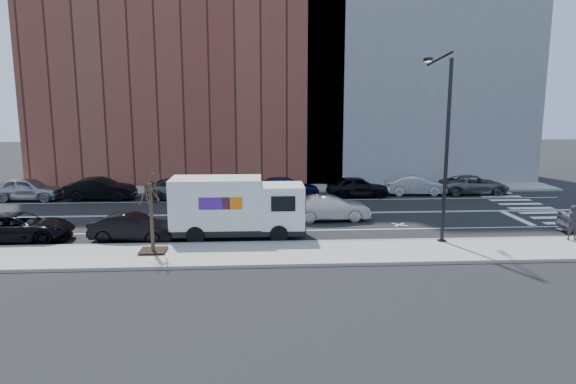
{
  "coord_description": "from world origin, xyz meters",
  "views": [
    {
      "loc": [
        -2.17,
        -31.59,
        7.05
      ],
      "look_at": [
        -0.23,
        -0.04,
        1.4
      ],
      "focal_mm": 32.0,
      "sensor_mm": 36.0,
      "label": 1
    }
  ],
  "objects": [
    {
      "name": "near_parked_rear_b",
      "position": [
        -14.22,
        -5.69,
        0.74
      ],
      "size": [
        5.48,
        2.83,
        1.48
      ],
      "primitive_type": "imported",
      "rotation": [
        0.0,
        0.0,
        1.64
      ],
      "color": "black",
      "rests_on": "ground"
    },
    {
      "name": "streetlight",
      "position": [
        7.0,
        -6.91,
        5.08
      ],
      "size": [
        0.44,
        4.02,
        9.34
      ],
      "color": "black",
      "rests_on": "ground"
    },
    {
      "name": "ground",
      "position": [
        0.0,
        0.0,
        0.0
      ],
      "size": [
        120.0,
        120.0,
        0.0
      ],
      "primitive_type": "plane",
      "color": "black",
      "rests_on": "ground"
    },
    {
      "name": "sidewalk_far",
      "position": [
        0.0,
        8.8,
        0.07
      ],
      "size": [
        44.0,
        3.6,
        0.15
      ],
      "primitive_type": "cube",
      "color": "gray",
      "rests_on": "ground"
    },
    {
      "name": "bldg_brick",
      "position": [
        -8.0,
        15.6,
        11.0
      ],
      "size": [
        26.0,
        10.0,
        22.0
      ],
      "primitive_type": "cube",
      "color": "brown",
      "rests_on": "ground"
    },
    {
      "name": "street_tree",
      "position": [
        -7.0,
        -8.4,
        1.45
      ],
      "size": [
        1.2,
        1.2,
        3.75
      ],
      "color": "black",
      "rests_on": "ground"
    },
    {
      "name": "crosswalk",
      "position": [
        16.0,
        0.0,
        0.0
      ],
      "size": [
        3.0,
        14.0,
        0.01
      ],
      "primitive_type": null,
      "color": "white",
      "rests_on": "ground"
    },
    {
      "name": "driving_sedan",
      "position": [
        2.17,
        -2.02,
        0.76
      ],
      "size": [
        4.69,
        1.9,
        1.51
      ],
      "primitive_type": "imported",
      "rotation": [
        0.0,
        0.0,
        1.64
      ],
      "color": "#A6A7AB",
      "rests_on": "ground"
    },
    {
      "name": "pedestrian",
      "position": [
        13.6,
        -7.61,
        1.04
      ],
      "size": [
        0.67,
        0.47,
        1.77
      ],
      "primitive_type": "imported",
      "rotation": [
        0.0,
        0.0,
        -0.07
      ],
      "color": "#242127",
      "rests_on": "sidewalk_near"
    },
    {
      "name": "far_parked_d",
      "position": [
        -0.0,
        5.84,
        0.72
      ],
      "size": [
        5.1,
        2.43,
        1.43
      ],
      "primitive_type": "imported",
      "rotation": [
        0.0,
        0.0,
        1.66
      ],
      "color": "navy",
      "rests_on": "ground"
    },
    {
      "name": "curb_near",
      "position": [
        0.0,
        -7.0,
        0.08
      ],
      "size": [
        44.0,
        0.25,
        0.17
      ],
      "primitive_type": "cube",
      "color": "gray",
      "rests_on": "ground"
    },
    {
      "name": "far_parked_f",
      "position": [
        9.75,
        5.93,
        0.74
      ],
      "size": [
        4.54,
        1.72,
        1.48
      ],
      "primitive_type": "imported",
      "rotation": [
        0.0,
        0.0,
        1.54
      ],
      "color": "silver",
      "rests_on": "ground"
    },
    {
      "name": "curb_far",
      "position": [
        0.0,
        7.0,
        0.08
      ],
      "size": [
        44.0,
        0.25,
        0.17
      ],
      "primitive_type": "cube",
      "color": "gray",
      "rests_on": "ground"
    },
    {
      "name": "sidewalk_near",
      "position": [
        0.0,
        -8.8,
        0.07
      ],
      "size": [
        44.0,
        3.6,
        0.15
      ],
      "primitive_type": "cube",
      "color": "gray",
      "rests_on": "ground"
    },
    {
      "name": "far_parked_b",
      "position": [
        -13.36,
        5.39,
        0.8
      ],
      "size": [
        4.85,
        1.69,
        1.6
      ],
      "primitive_type": "imported",
      "rotation": [
        0.0,
        0.0,
        1.57
      ],
      "color": "black",
      "rests_on": "ground"
    },
    {
      "name": "far_parked_a",
      "position": [
        -18.51,
        5.52,
        0.83
      ],
      "size": [
        4.98,
        2.28,
        1.65
      ],
      "primitive_type": "imported",
      "rotation": [
        0.0,
        0.0,
        1.5
      ],
      "color": "#99989D",
      "rests_on": "ground"
    },
    {
      "name": "road_markings",
      "position": [
        0.0,
        0.0,
        0.0
      ],
      "size": [
        40.0,
        8.6,
        0.01
      ],
      "primitive_type": null,
      "color": "white",
      "rests_on": "ground"
    },
    {
      "name": "far_parked_c",
      "position": [
        -7.49,
        5.54,
        0.76
      ],
      "size": [
        5.61,
        2.85,
        1.52
      ],
      "primitive_type": "imported",
      "rotation": [
        0.0,
        0.0,
        1.63
      ],
      "color": "#474B4E",
      "rests_on": "ground"
    },
    {
      "name": "bldg_concrete",
      "position": [
        12.0,
        15.6,
        13.0
      ],
      "size": [
        20.0,
        10.0,
        26.0
      ],
      "primitive_type": "cube",
      "color": "slate",
      "rests_on": "ground"
    },
    {
      "name": "fedex_van",
      "position": [
        -3.26,
        -5.6,
        1.66
      ],
      "size": [
        6.96,
        2.54,
        3.17
      ],
      "rotation": [
        0.0,
        0.0,
        -0.01
      ],
      "color": "black",
      "rests_on": "ground"
    },
    {
      "name": "near_parked_rear_a",
      "position": [
        -8.47,
        -5.89,
        0.71
      ],
      "size": [
        4.45,
        2.02,
        1.41
      ],
      "primitive_type": "imported",
      "rotation": [
        0.0,
        0.0,
        1.45
      ],
      "color": "black",
      "rests_on": "ground"
    },
    {
      "name": "far_parked_g",
      "position": [
        14.4,
        6.1,
        0.71
      ],
      "size": [
        5.16,
        2.48,
        1.42
      ],
      "primitive_type": "imported",
      "rotation": [
        0.0,
        0.0,
        1.55
      ],
      "color": "#53575B",
      "rests_on": "ground"
    },
    {
      "name": "far_parked_e",
      "position": [
        5.24,
        5.36,
        0.78
      ],
      "size": [
        4.6,
        1.94,
        1.55
      ],
      "primitive_type": "imported",
      "rotation": [
        0.0,
        0.0,
        1.59
      ],
      "color": "black",
      "rests_on": "ground"
    }
  ]
}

